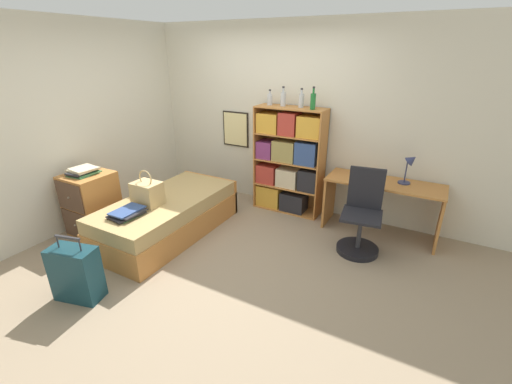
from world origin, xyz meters
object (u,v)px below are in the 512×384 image
dresser (92,203)px  bottle_clear (301,100)px  bed (169,215)px  desk (383,197)px  desk_chair (360,226)px  bookcase (288,162)px  handbag (147,193)px  book_stack_on_bed (127,213)px  bottle_green (270,99)px  bottle_blue (313,101)px  suitcase (76,274)px  desk_lamp (410,164)px  magazine_pile_on_dresser (83,171)px  bottle_brown (283,99)px

dresser → bottle_clear: bottle_clear is taller
bed → desk: desk is taller
bed → dresser: bearing=-153.7°
bottle_clear → desk_chair: size_ratio=0.25×
bookcase → desk_chair: bearing=-26.7°
handbag → book_stack_on_bed: (0.03, -0.35, -0.11)m
bottle_green → bottle_clear: (0.46, 0.01, 0.02)m
bed → bottle_blue: size_ratio=6.66×
suitcase → bottle_blue: size_ratio=2.36×
bottle_green → suitcase: bearing=-102.3°
desk_lamp → desk_chair: size_ratio=0.40×
bottle_green → desk_chair: bottle_green is taller
handbag → bottle_blue: bottle_blue is taller
handbag → desk: (2.44, 1.55, -0.13)m
book_stack_on_bed → desk_chair: (2.28, 1.37, -0.21)m
dresser → magazine_pile_on_dresser: (-0.03, -0.00, 0.44)m
bottle_brown → handbag: bearing=-120.6°
bookcase → desk_lamp: size_ratio=3.85×
bottle_green → desk_lamp: size_ratio=0.53×
suitcase → bottle_brown: 3.20m
suitcase → handbag: bearing=98.6°
bottle_brown → desk: bearing=-4.2°
bed → magazine_pile_on_dresser: (-0.91, -0.44, 0.59)m
dresser → bottle_brown: bottle_brown is taller
handbag → book_stack_on_bed: handbag is taller
bottle_brown → bottle_blue: size_ratio=0.91×
suitcase → bottle_blue: (1.26, 2.73, 1.34)m
bottle_brown → desk_lamp: bearing=-1.4°
bottle_clear → desk_chair: bottle_clear is taller
bottle_brown → bottle_clear: bottle_brown is taller
dresser → desk_chair: size_ratio=0.81×
handbag → suitcase: bearing=-81.4°
bottle_blue → desk_lamp: bottle_blue is taller
bed → suitcase: bearing=-85.3°
dresser → bookcase: bookcase is taller
bed → desk_lamp: 3.05m
suitcase → magazine_pile_on_dresser: bearing=137.2°
bed → handbag: (-0.06, -0.25, 0.39)m
book_stack_on_bed → magazine_pile_on_dresser: (-0.88, 0.16, 0.30)m
bottle_green → bookcase: bearing=-4.7°
desk_chair → desk: bearing=76.5°
desk → suitcase: bearing=-130.1°
bottle_brown → desk_chair: bearing=-25.7°
book_stack_on_bed → desk_chair: 2.67m
bookcase → desk_lamp: (1.59, -0.01, 0.22)m
bookcase → desk_chair: (1.21, -0.61, -0.42)m
dresser → magazine_pile_on_dresser: bearing=-170.4°
suitcase → dresser: size_ratio=0.85×
handbag → bottle_clear: bottle_clear is taller
bottle_blue → desk: size_ratio=0.20×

